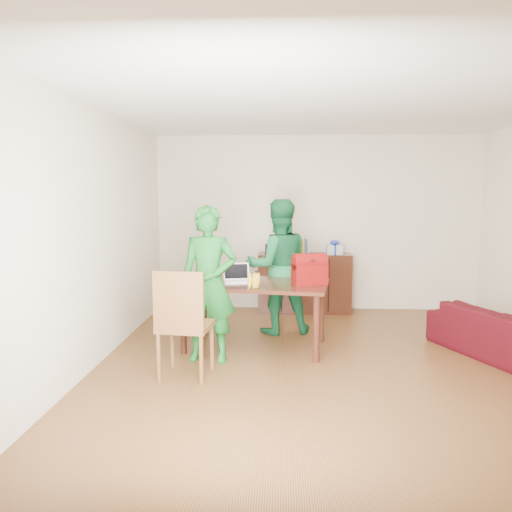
# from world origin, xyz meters

# --- Properties ---
(room) EXTENTS (5.20, 5.70, 2.90)m
(room) POSITION_xyz_m (0.01, 0.13, 1.31)
(room) COLOR #472411
(room) RESTS_ON ground
(table) EXTENTS (1.78, 1.17, 0.78)m
(table) POSITION_xyz_m (-0.86, 0.66, 0.68)
(table) COLOR black
(table) RESTS_ON ground
(chair) EXTENTS (0.54, 0.52, 1.08)m
(chair) POSITION_xyz_m (-1.50, -0.31, 0.32)
(chair) COLOR brown
(chair) RESTS_ON ground
(person_near) EXTENTS (0.64, 0.44, 1.69)m
(person_near) POSITION_xyz_m (-1.34, 0.19, 0.85)
(person_near) COLOR #166421
(person_near) RESTS_ON ground
(person_far) EXTENTS (0.96, 0.81, 1.74)m
(person_far) POSITION_xyz_m (-0.59, 1.34, 0.87)
(person_far) COLOR #155F32
(person_far) RESTS_ON ground
(laptop) EXTENTS (0.34, 0.26, 0.21)m
(laptop) POSITION_xyz_m (-1.07, 0.65, 0.82)
(laptop) COLOR white
(laptop) RESTS_ON table
(bananas) EXTENTS (0.20, 0.17, 0.07)m
(bananas) POSITION_xyz_m (-0.85, 0.30, 0.81)
(bananas) COLOR gold
(bananas) RESTS_ON table
(bottle) EXTENTS (0.08, 0.08, 0.19)m
(bottle) POSITION_xyz_m (-0.83, 0.34, 0.88)
(bottle) COLOR brown
(bottle) RESTS_ON table
(red_bag) EXTENTS (0.42, 0.31, 0.28)m
(red_bag) POSITION_xyz_m (-0.23, 0.58, 0.92)
(red_bag) COLOR maroon
(red_bag) RESTS_ON table
(sofa) EXTENTS (1.42, 2.01, 0.55)m
(sofa) POSITION_xyz_m (1.95, 0.35, 0.27)
(sofa) COLOR #330606
(sofa) RESTS_ON ground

